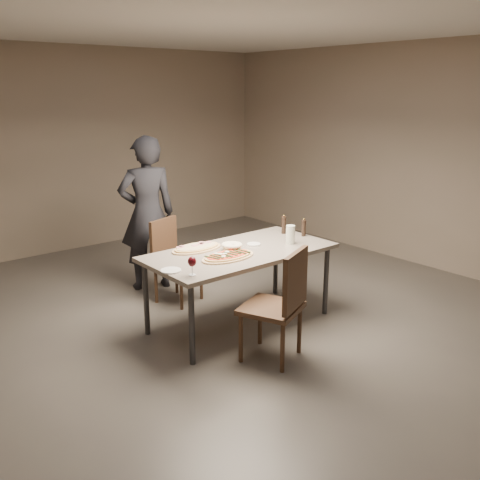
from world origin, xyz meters
TOP-DOWN VIEW (x-y plane):
  - room at (0.00, 0.00)m, footprint 7.00×7.00m
  - dining_table at (0.00, 0.00)m, footprint 1.80×0.90m
  - zucchini_pizza at (-0.24, -0.11)m, footprint 0.54×0.30m
  - ham_pizza at (-0.30, 0.28)m, footprint 0.52×0.29m
  - bread_basket at (-0.07, 0.04)m, footprint 0.20×0.20m
  - oil_dish at (0.21, 0.05)m, footprint 0.13×0.13m
  - pepper_mill_left at (0.83, -0.03)m, footprint 0.05×0.05m
  - pepper_mill_right at (0.74, 0.18)m, footprint 0.05×0.05m
  - carafe at (0.53, -0.14)m, footprint 0.09×0.09m
  - wine_glass at (-0.75, -0.30)m, footprint 0.07×0.07m
  - side_plate at (-0.83, -0.09)m, footprint 0.17×0.17m
  - chair_near at (-0.20, -0.78)m, footprint 0.60×0.60m
  - chair_far at (-0.17, 0.95)m, footprint 0.53×0.53m
  - diner at (-0.16, 1.44)m, footprint 0.73×0.60m

SIDE VIEW (x-z plane):
  - chair_far at x=-0.17m, z-range 0.05..0.95m
  - chair_near at x=-0.20m, z-range 0.06..1.03m
  - dining_table at x=0.00m, z-range 0.32..1.07m
  - side_plate at x=-0.83m, z-range 0.75..0.76m
  - oil_dish at x=0.21m, z-range 0.75..0.77m
  - ham_pizza at x=-0.30m, z-range 0.75..0.78m
  - zucchini_pizza at x=-0.24m, z-range 0.74..0.79m
  - bread_basket at x=-0.07m, z-range 0.76..0.83m
  - pepper_mill_left at x=0.83m, z-range 0.74..0.93m
  - carafe at x=0.53m, z-range 0.75..0.93m
  - pepper_mill_right at x=0.74m, z-range 0.74..0.95m
  - wine_glass at x=-0.75m, z-range 0.78..0.94m
  - diner at x=-0.16m, z-range 0.00..1.74m
  - room at x=0.00m, z-range -2.10..4.90m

